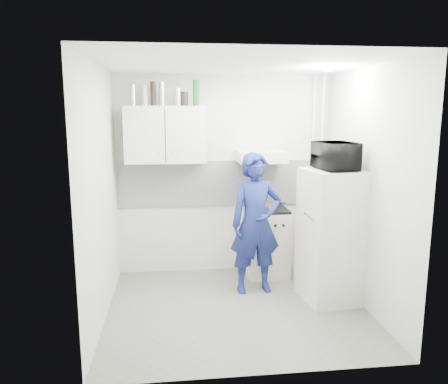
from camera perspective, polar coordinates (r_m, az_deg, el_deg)
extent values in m
plane|color=slate|center=(4.97, 1.69, -14.94)|extent=(2.80, 2.80, 0.00)
plane|color=white|center=(4.52, 1.87, 16.42)|extent=(2.80, 2.80, 0.00)
plane|color=silver|center=(5.79, -0.03, 2.19)|extent=(2.80, 0.00, 2.80)
plane|color=silver|center=(4.58, -15.84, -0.39)|extent=(0.00, 2.60, 2.60)
plane|color=silver|center=(4.97, 17.97, 0.31)|extent=(0.00, 2.60, 2.60)
imported|color=navy|center=(5.16, 4.16, -4.12)|extent=(0.64, 0.46, 1.67)
cube|color=beige|center=(5.82, 5.55, -6.58)|extent=(0.54, 0.54, 0.86)
cube|color=white|center=(5.09, 13.93, -5.57)|extent=(0.70, 0.70, 1.51)
cube|color=black|center=(5.71, 5.63, -2.28)|extent=(0.52, 0.52, 0.03)
cylinder|color=silver|center=(5.67, 5.89, -1.74)|extent=(0.16, 0.16, 0.09)
imported|color=black|center=(4.92, 14.39, 4.59)|extent=(0.57, 0.41, 0.30)
cylinder|color=silver|center=(5.54, -11.81, 12.27)|extent=(0.06, 0.06, 0.26)
cylinder|color=#B2B7BC|center=(5.53, -10.32, 12.24)|extent=(0.06, 0.06, 0.24)
cylinder|color=black|center=(5.53, -9.22, 12.55)|extent=(0.07, 0.07, 0.29)
cylinder|color=silver|center=(5.52, -8.12, 12.55)|extent=(0.06, 0.06, 0.29)
cylinder|color=silver|center=(5.52, -6.08, 12.23)|extent=(0.09, 0.09, 0.22)
cylinder|color=black|center=(5.52, -5.19, 12.02)|extent=(0.09, 0.09, 0.17)
cylinder|color=#144C1E|center=(5.53, -3.68, 12.77)|extent=(0.08, 0.08, 0.31)
cube|color=white|center=(5.52, -7.64, 7.44)|extent=(1.00, 0.35, 0.70)
cube|color=beige|center=(5.58, 4.87, 4.64)|extent=(0.60, 0.50, 0.14)
cube|color=white|center=(5.79, -0.01, 1.19)|extent=(2.74, 0.03, 0.60)
cylinder|color=beige|center=(6.00, 12.49, 2.24)|extent=(0.05, 0.05, 2.60)
cylinder|color=beige|center=(5.96, 11.40, 2.23)|extent=(0.04, 0.04, 2.60)
cylinder|color=white|center=(4.95, 13.46, 15.27)|extent=(0.10, 0.10, 0.02)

